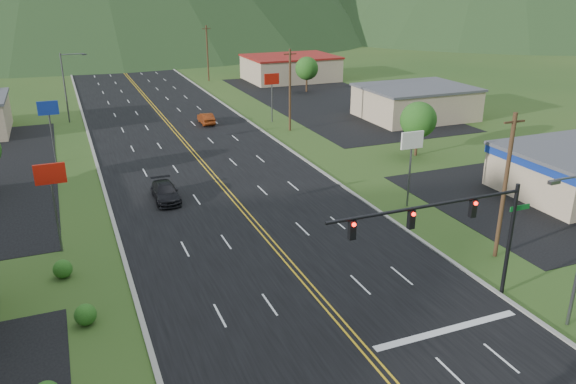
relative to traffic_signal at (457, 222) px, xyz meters
name	(u,v)px	position (x,y,z in m)	size (l,w,h in m)	color
traffic_signal	(457,222)	(0.00, 0.00, 0.00)	(13.10, 0.43, 7.00)	black
streetlight_west	(67,83)	(-18.16, 56.00, -0.15)	(3.28, 0.25, 9.00)	#59595E
building_east_mid	(416,102)	(25.52, 41.00, -3.17)	(14.40, 11.40, 4.30)	tan
building_east_far	(290,68)	(21.52, 76.00, -3.07)	(16.40, 12.40, 4.50)	tan
pole_sign_west_a	(51,183)	(-20.48, 16.00, -0.28)	(2.00, 0.18, 6.40)	#59595E
pole_sign_west_b	(49,114)	(-20.48, 38.00, -0.28)	(2.00, 0.18, 6.40)	#59595E
pole_sign_east_a	(412,148)	(6.52, 14.00, -0.28)	(2.00, 0.18, 6.40)	#59595E
pole_sign_east_b	(272,84)	(6.52, 46.00, -0.28)	(2.00, 0.18, 6.40)	#59595E
tree_east_a	(418,120)	(15.52, 26.00, -1.44)	(3.84, 3.84, 5.82)	#382314
tree_east_b	(307,68)	(19.52, 64.00, -1.44)	(3.84, 3.84, 5.82)	#382314
utility_pole_a	(505,186)	(7.02, 4.00, -0.20)	(1.60, 0.28, 10.00)	#382314
utility_pole_b	(290,90)	(7.02, 41.00, -0.20)	(1.60, 0.28, 10.00)	#382314
utility_pole_c	(207,53)	(7.02, 81.00, -0.20)	(1.60, 0.28, 10.00)	#382314
utility_pole_d	(166,34)	(7.02, 121.00, -0.20)	(1.60, 0.28, 10.00)	#382314
car_dark_mid	(166,193)	(-11.94, 22.87, -4.61)	(2.02, 4.98, 1.44)	black
car_red_far	(206,119)	(-1.88, 48.25, -4.62)	(1.51, 4.32, 1.42)	maroon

